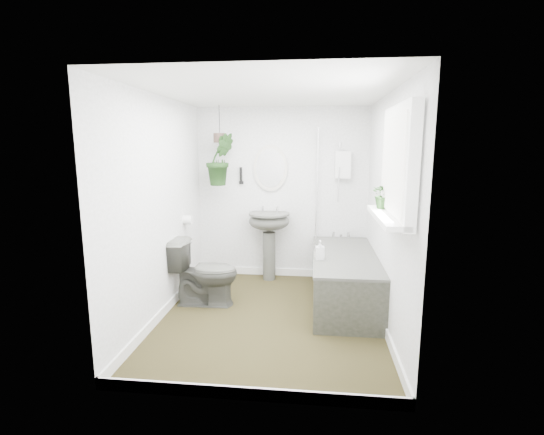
# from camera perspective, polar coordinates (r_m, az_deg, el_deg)

# --- Properties ---
(floor) EXTENTS (2.30, 2.80, 0.02)m
(floor) POSITION_cam_1_polar(r_m,az_deg,el_deg) (4.31, -0.22, -14.36)
(floor) COLOR black
(floor) RESTS_ON ground
(ceiling) EXTENTS (2.30, 2.80, 0.02)m
(ceiling) POSITION_cam_1_polar(r_m,az_deg,el_deg) (3.95, -0.25, 17.87)
(ceiling) COLOR white
(ceiling) RESTS_ON ground
(wall_back) EXTENTS (2.30, 0.02, 2.30)m
(wall_back) POSITION_cam_1_polar(r_m,az_deg,el_deg) (5.36, 1.46, 3.45)
(wall_back) COLOR white
(wall_back) RESTS_ON ground
(wall_front) EXTENTS (2.30, 0.02, 2.30)m
(wall_front) POSITION_cam_1_polar(r_m,az_deg,el_deg) (2.60, -3.73, -3.94)
(wall_front) COLOR white
(wall_front) RESTS_ON ground
(wall_left) EXTENTS (0.02, 2.80, 2.30)m
(wall_left) POSITION_cam_1_polar(r_m,az_deg,el_deg) (4.26, -15.95, 1.27)
(wall_left) COLOR white
(wall_left) RESTS_ON ground
(wall_right) EXTENTS (0.02, 2.80, 2.30)m
(wall_right) POSITION_cam_1_polar(r_m,az_deg,el_deg) (4.01, 16.47, 0.70)
(wall_right) COLOR white
(wall_right) RESTS_ON ground
(skirting) EXTENTS (2.30, 2.80, 0.10)m
(skirting) POSITION_cam_1_polar(r_m,az_deg,el_deg) (4.29, -0.22, -13.63)
(skirting) COLOR white
(skirting) RESTS_ON floor
(bathtub) EXTENTS (0.72, 1.72, 0.58)m
(bathtub) POSITION_cam_1_polar(r_m,az_deg,el_deg) (4.66, 10.43, -8.66)
(bathtub) COLOR #484942
(bathtub) RESTS_ON floor
(bath_screen) EXTENTS (0.04, 0.72, 1.40)m
(bath_screen) POSITION_cam_1_polar(r_m,az_deg,el_deg) (4.91, 6.54, 4.28)
(bath_screen) COLOR silver
(bath_screen) RESTS_ON bathtub
(shower_box) EXTENTS (0.20, 0.10, 0.35)m
(shower_box) POSITION_cam_1_polar(r_m,az_deg,el_deg) (5.25, 10.22, 7.53)
(shower_box) COLOR white
(shower_box) RESTS_ON wall_back
(oval_mirror) EXTENTS (0.46, 0.03, 0.62)m
(oval_mirror) POSITION_cam_1_polar(r_m,az_deg,el_deg) (5.31, -0.23, 7.17)
(oval_mirror) COLOR beige
(oval_mirror) RESTS_ON wall_back
(wall_sconce) EXTENTS (0.04, 0.04, 0.22)m
(wall_sconce) POSITION_cam_1_polar(r_m,az_deg,el_deg) (5.36, -4.52, 6.11)
(wall_sconce) COLOR black
(wall_sconce) RESTS_ON wall_back
(toilet_roll_holder) EXTENTS (0.11, 0.11, 0.11)m
(toilet_roll_holder) POSITION_cam_1_polar(r_m,az_deg,el_deg) (4.93, -12.12, -0.33)
(toilet_roll_holder) COLOR white
(toilet_roll_holder) RESTS_ON wall_left
(window_recess) EXTENTS (0.08, 1.00, 0.90)m
(window_recess) POSITION_cam_1_polar(r_m,az_deg,el_deg) (3.26, 17.85, 7.36)
(window_recess) COLOR white
(window_recess) RESTS_ON wall_right
(window_sill) EXTENTS (0.18, 1.00, 0.04)m
(window_sill) POSITION_cam_1_polar(r_m,az_deg,el_deg) (3.29, 16.26, 0.11)
(window_sill) COLOR white
(window_sill) RESTS_ON wall_right
(window_blinds) EXTENTS (0.01, 0.86, 0.76)m
(window_blinds) POSITION_cam_1_polar(r_m,az_deg,el_deg) (3.25, 17.07, 7.40)
(window_blinds) COLOR white
(window_blinds) RESTS_ON wall_right
(toilet) EXTENTS (0.75, 0.44, 0.75)m
(toilet) POSITION_cam_1_polar(r_m,az_deg,el_deg) (4.58, -9.69, -7.79)
(toilet) COLOR #484942
(toilet) RESTS_ON floor
(pedestal_sink) EXTENTS (0.60, 0.53, 0.92)m
(pedestal_sink) POSITION_cam_1_polar(r_m,az_deg,el_deg) (5.31, -0.41, -4.17)
(pedestal_sink) COLOR #484942
(pedestal_sink) RESTS_ON floor
(sill_plant) EXTENTS (0.25, 0.23, 0.25)m
(sill_plant) POSITION_cam_1_polar(r_m,az_deg,el_deg) (3.57, 15.98, 3.26)
(sill_plant) COLOR black
(sill_plant) RESTS_ON window_sill
(hanging_plant) EXTENTS (0.46, 0.44, 0.67)m
(hanging_plant) POSITION_cam_1_polar(r_m,az_deg,el_deg) (5.17, -7.50, 8.32)
(hanging_plant) COLOR black
(hanging_plant) RESTS_ON ceiling
(soap_bottle) EXTENTS (0.10, 0.10, 0.21)m
(soap_bottle) POSITION_cam_1_polar(r_m,az_deg,el_deg) (4.30, 6.96, -4.67)
(soap_bottle) COLOR black
(soap_bottle) RESTS_ON bathtub
(hanging_pot) EXTENTS (0.16, 0.16, 0.12)m
(hanging_pot) POSITION_cam_1_polar(r_m,az_deg,el_deg) (5.17, -7.57, 11.35)
(hanging_pot) COLOR #47352D
(hanging_pot) RESTS_ON ceiling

